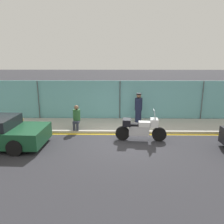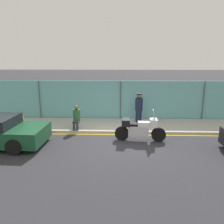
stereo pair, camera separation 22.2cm
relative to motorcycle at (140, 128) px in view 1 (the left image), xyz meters
The scene contains 8 objects.
ground_plane 1.06m from the motorcycle, 167.21° to the right, with size 120.00×120.00×0.00m, color #2D2D33.
sidewalk 2.32m from the motorcycle, 112.49° to the left, with size 35.93×2.41×0.12m.
curb_paint_stripe 1.31m from the motorcycle, 137.50° to the left, with size 35.93×0.18×0.01m.
storefront_fence 3.55m from the motorcycle, 104.34° to the left, with size 34.14×0.17×2.38m.
motorcycle is the anchor object (origin of this frame).
officer_standing 2.61m from the motorcycle, 86.32° to the left, with size 0.42×0.42×1.64m.
person_seated_on_curb 3.39m from the motorcycle, 157.12° to the left, with size 0.37×0.63×1.21m.
fire_hydrant 6.19m from the motorcycle, 167.00° to the left, with size 0.23×0.29×0.66m.
Camera 1 is at (-0.27, -9.19, 3.68)m, focal length 35.00 mm.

